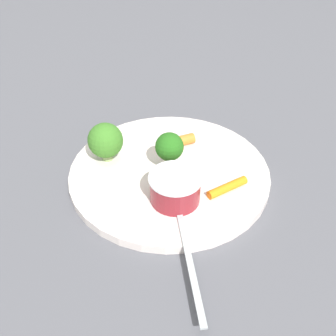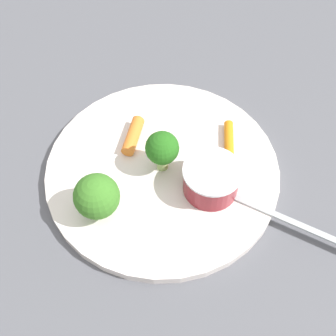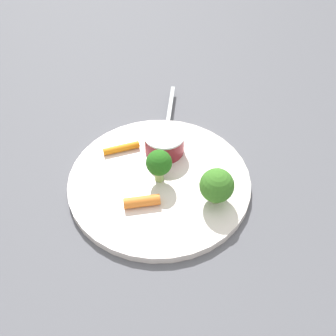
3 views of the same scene
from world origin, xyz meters
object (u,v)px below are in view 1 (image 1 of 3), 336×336
object	(u,v)px
plate	(169,171)
fork	(186,246)
broccoli_floret_0	(106,141)
carrot_stick_0	(178,142)
carrot_stick_1	(227,187)
sauce_cup	(175,188)
broccoli_floret_1	(172,148)

from	to	relation	value
plate	fork	distance (m)	0.13
plate	broccoli_floret_0	world-z (taller)	broccoli_floret_0
broccoli_floret_0	carrot_stick_0	bearing A→B (deg)	-2.68
carrot_stick_0	carrot_stick_1	world-z (taller)	carrot_stick_0
broccoli_floret_0	carrot_stick_0	size ratio (longest dim) A/B	1.09
plate	fork	xyz separation A→B (m)	(-0.03, -0.13, 0.01)
sauce_cup	broccoli_floret_0	xyz separation A→B (m)	(-0.06, 0.11, 0.01)
sauce_cup	broccoli_floret_0	distance (m)	0.12
plate	broccoli_floret_0	distance (m)	0.09
carrot_stick_0	carrot_stick_1	size ratio (longest dim) A/B	0.90
carrot_stick_0	carrot_stick_1	distance (m)	0.11
sauce_cup	carrot_stick_0	size ratio (longest dim) A/B	1.25
broccoli_floret_0	broccoli_floret_1	xyz separation A→B (m)	(0.07, -0.05, 0.00)
broccoli_floret_0	broccoli_floret_1	distance (m)	0.09
sauce_cup	broccoli_floret_0	bearing A→B (deg)	118.53
sauce_cup	fork	world-z (taller)	sauce_cup
plate	broccoli_floret_0	bearing A→B (deg)	146.29
plate	carrot_stick_1	xyz separation A→B (m)	(0.05, -0.07, 0.01)
fork	carrot_stick_0	bearing A→B (deg)	71.10
plate	carrot_stick_0	size ratio (longest dim) A/B	5.29
plate	broccoli_floret_1	world-z (taller)	broccoli_floret_1
carrot_stick_1	plate	bearing A→B (deg)	127.33
sauce_cup	fork	distance (m)	0.07
broccoli_floret_0	fork	distance (m)	0.18
broccoli_floret_1	carrot_stick_0	xyz separation A→B (m)	(0.03, 0.05, -0.03)
sauce_cup	broccoli_floret_1	distance (m)	0.06
plate	carrot_stick_0	bearing A→B (deg)	56.26
carrot_stick_0	sauce_cup	bearing A→B (deg)	-113.32
broccoli_floret_0	carrot_stick_1	size ratio (longest dim) A/B	0.98
plate	sauce_cup	size ratio (longest dim) A/B	4.23
broccoli_floret_1	carrot_stick_0	distance (m)	0.06
broccoli_floret_1	carrot_stick_0	world-z (taller)	broccoli_floret_1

